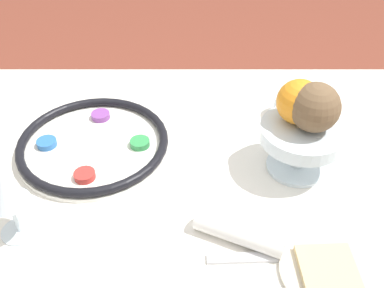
# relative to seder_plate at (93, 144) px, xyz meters

# --- Properties ---
(dining_table) EXTENTS (1.31, 0.86, 0.75)m
(dining_table) POSITION_rel_seder_plate_xyz_m (0.23, -0.08, -0.39)
(dining_table) COLOR white
(dining_table) RESTS_ON ground_plane
(seder_plate) EXTENTS (0.34, 0.34, 0.03)m
(seder_plate) POSITION_rel_seder_plate_xyz_m (0.00, 0.00, 0.00)
(seder_plate) COLOR white
(seder_plate) RESTS_ON dining_table
(wine_glass) EXTENTS (0.07, 0.07, 0.14)m
(wine_glass) POSITION_rel_seder_plate_xyz_m (-0.10, -0.24, 0.09)
(wine_glass) COLOR silver
(wine_glass) RESTS_ON dining_table
(fruit_stand) EXTENTS (0.17, 0.17, 0.11)m
(fruit_stand) POSITION_rel_seder_plate_xyz_m (0.45, -0.06, 0.07)
(fruit_stand) COLOR silver
(fruit_stand) RESTS_ON dining_table
(orange_fruit) EXTENTS (0.09, 0.09, 0.09)m
(orange_fruit) POSITION_rel_seder_plate_xyz_m (0.44, -0.04, 0.14)
(orange_fruit) COLOR orange
(orange_fruit) RESTS_ON fruit_stand
(coconut) EXTENTS (0.10, 0.10, 0.10)m
(coconut) POSITION_rel_seder_plate_xyz_m (0.46, -0.06, 0.14)
(coconut) COLOR brown
(coconut) RESTS_ON fruit_stand
(bread_plate) EXTENTS (0.16, 0.16, 0.02)m
(bread_plate) POSITION_rel_seder_plate_xyz_m (0.45, -0.33, -0.01)
(bread_plate) COLOR beige
(bread_plate) RESTS_ON dining_table
(napkin_roll) EXTENTS (0.17, 0.11, 0.04)m
(napkin_roll) POSITION_rel_seder_plate_xyz_m (0.31, -0.26, 0.01)
(napkin_roll) COLOR white
(napkin_roll) RESTS_ON dining_table
(cup_near) EXTENTS (0.08, 0.08, 0.06)m
(cup_near) POSITION_rel_seder_plate_xyz_m (0.46, 0.13, 0.01)
(cup_near) COLOR silver
(cup_near) RESTS_ON dining_table
(spoon) EXTENTS (0.18, 0.03, 0.01)m
(spoon) POSITION_rel_seder_plate_xyz_m (0.34, -0.30, -0.01)
(spoon) COLOR silver
(spoon) RESTS_ON dining_table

